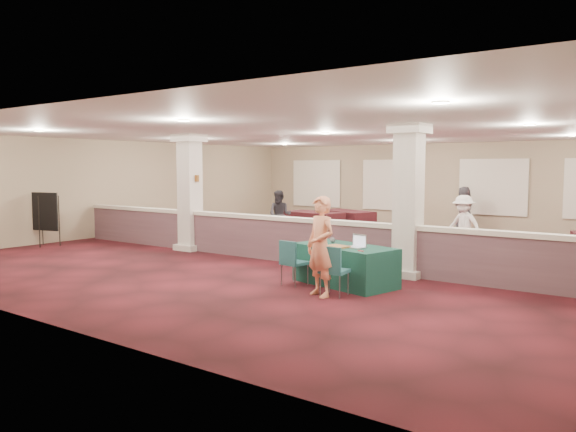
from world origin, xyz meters
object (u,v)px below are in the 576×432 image
Objects in this scene: conf_chair_side at (292,259)px; woman at (321,246)px; near_table at (345,265)px; far_table_back_left at (313,224)px; easel_board at (45,212)px; far_table_front_center at (310,232)px; far_table_front_right at (472,254)px; attendee_d at (464,210)px; attendee_b at (463,225)px; far_table_front_left at (167,224)px; far_table_back_center at (347,222)px; conf_chair_main at (332,267)px; attendee_a at (280,215)px.

woman is (0.95, -0.44, 0.38)m from conf_chair_side.
far_table_back_left is at bearing 141.99° from near_table.
easel_board reaches higher than far_table_front_center.
far_table_front_right is 7.16m from attendee_d.
far_table_front_right is (5.43, -1.45, -0.00)m from far_table_front_center.
attendee_b is at bearing -12.49° from far_table_back_left.
easel_board reaches higher than conf_chair_side.
near_table is 1.23× the size of attendee_d.
attendee_b is at bearing 10.03° from far_table_front_left.
attendee_b is at bearing 150.03° from attendee_d.
far_table_front_right is (10.28, 0.00, -0.06)m from far_table_front_left.
far_table_front_left is 1.19× the size of far_table_front_center.
attendee_b is 5.30m from attendee_d.
woman reaches higher than far_table_back_center.
far_table_back_center reaches higher than far_table_front_left.
woman is at bearing -81.68° from attendee_b.
far_table_front_left is (-8.86, 3.30, 0.01)m from near_table.
woman is (9.91, -0.60, -0.10)m from easel_board.
conf_chair_main reaches higher than far_table_back_center.
attendee_d is at bearing 98.02° from conf_chair_side.
easel_board reaches higher than conf_chair_main.
near_table is 1.23× the size of far_table_front_right.
near_table is 5.04m from attendee_b.
conf_chair_side is at bearing -59.42° from far_table_back_left.
far_table_back_center is at bearing 41.58° from far_table_front_left.
far_table_back_left is at bearing 144.20° from woman.
near_table is 2.27× the size of conf_chair_side.
far_table_back_center is 5.47m from attendee_b.
far_table_back_center is at bearing 119.83° from conf_chair_side.
near_table is at bearing -84.39° from attendee_b.
conf_chair_main is at bearing -53.07° from far_table_front_center.
far_table_back_center is at bearing 111.82° from conf_chair_main.
far_table_front_left is 1.20× the size of far_table_front_right.
attendee_a is 6.66m from attendee_d.
conf_chair_main is 1.03× the size of conf_chair_side.
easel_board is at bearing 91.74° from attendee_d.
far_table_back_center is at bearing 144.23° from far_table_front_right.
attendee_a is at bearing 22.07° from far_table_front_left.
attendee_a is (3.66, 1.48, 0.39)m from far_table_front_left.
attendee_a is (-6.62, 1.48, 0.45)m from far_table_front_right.
woman is 1.10× the size of far_table_front_right.
attendee_d is at bearing 40.65° from far_table_front_left.
near_table is 1.24m from woman.
attendee_d reaches higher than conf_chair_side.
far_table_back_left is 1.50m from attendee_a.
easel_board is (-10.10, 0.51, 0.46)m from conf_chair_main.
far_table_front_center is at bearing 164.99° from far_table_front_right.
woman reaches higher than far_table_front_right.
conf_chair_main is 0.58× the size of attendee_b.
attendee_b is (5.51, -1.22, 0.39)m from far_table_back_left.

